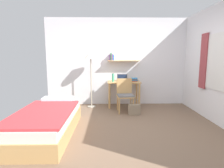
% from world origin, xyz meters
% --- Properties ---
extents(ground_plane, '(5.28, 5.28, 0.00)m').
position_xyz_m(ground_plane, '(0.00, 0.00, 0.00)').
color(ground_plane, brown).
extents(wall_back, '(4.40, 0.27, 2.60)m').
position_xyz_m(wall_back, '(-0.00, 2.02, 1.30)').
color(wall_back, white).
rests_on(wall_back, ground_plane).
extents(bed, '(0.97, 2.00, 0.54)m').
position_xyz_m(bed, '(-1.49, -0.20, 0.24)').
color(bed, tan).
rests_on(bed, ground_plane).
extents(desk, '(0.94, 0.55, 0.75)m').
position_xyz_m(desk, '(0.11, 1.70, 0.60)').
color(desk, tan).
rests_on(desk, ground_plane).
extents(desk_chair, '(0.46, 0.45, 0.88)m').
position_xyz_m(desk_chair, '(0.11, 1.21, 0.48)').
color(desk_chair, tan).
rests_on(desk_chair, ground_plane).
extents(standing_lamp, '(0.37, 0.37, 1.63)m').
position_xyz_m(standing_lamp, '(-0.83, 1.65, 1.42)').
color(standing_lamp, '#B2A893').
rests_on(standing_lamp, ground_plane).
extents(laptop, '(0.30, 0.22, 0.20)m').
position_xyz_m(laptop, '(0.07, 1.75, 0.80)').
color(laptop, '#2D2D33').
rests_on(laptop, desk).
extents(water_bottle, '(0.07, 0.07, 0.24)m').
position_xyz_m(water_bottle, '(-0.20, 1.63, 0.87)').
color(water_bottle, '#42A87F').
rests_on(water_bottle, desk).
extents(book_stack, '(0.21, 0.26, 0.09)m').
position_xyz_m(book_stack, '(0.42, 1.74, 0.80)').
color(book_stack, '#D13D38').
rests_on(book_stack, desk).
extents(handbag, '(0.30, 0.13, 0.42)m').
position_xyz_m(handbag, '(0.32, 0.92, 0.14)').
color(handbag, gray).
rests_on(handbag, ground_plane).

